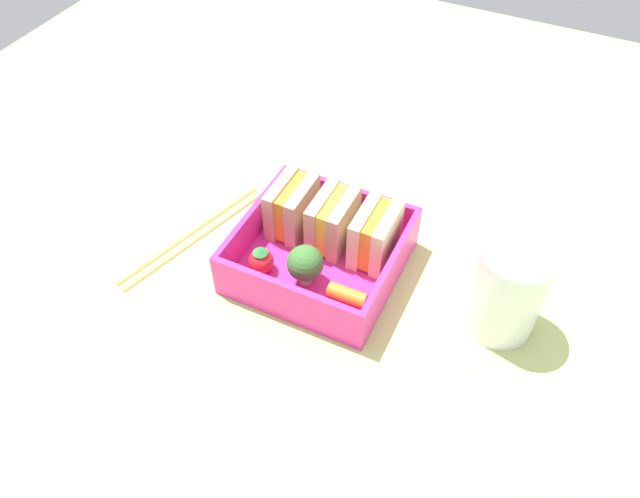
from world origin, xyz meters
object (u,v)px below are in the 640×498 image
sandwich_left (292,207)px  chopstick_pair (193,234)px  drinking_glass (508,290)px  strawberry_far_left (261,260)px  broccoli_floret (306,264)px  sandwich_center_left (333,220)px  carrot_stick_far_left (347,295)px  sandwich_center (375,235)px

sandwich_left → chopstick_pair: 11.10cm
sandwich_left → drinking_glass: 22.35cm
strawberry_far_left → broccoli_floret: broccoli_floret is taller
sandwich_center_left → drinking_glass: drinking_glass is taller
sandwich_left → strawberry_far_left: sandwich_left is taller
sandwich_center_left → drinking_glass: bearing=-6.0°
drinking_glass → carrot_stick_far_left: bearing=-161.0°
sandwich_center → drinking_glass: (13.22, -1.85, 0.74)cm
drinking_glass → sandwich_center: bearing=172.0°
sandwich_left → strawberry_far_left: 6.75cm
sandwich_center → carrot_stick_far_left: bearing=-90.4°
sandwich_center_left → drinking_glass: 17.85cm
broccoli_floret → carrot_stick_far_left: size_ratio=1.20×
chopstick_pair → drinking_glass: 32.03cm
sandwich_left → sandwich_center: bearing=0.0°
sandwich_center_left → chopstick_pair: 15.10cm
sandwich_left → carrot_stick_far_left: (8.99, -6.41, -2.08)cm
broccoli_floret → sandwich_center_left: bearing=91.1°
broccoli_floret → drinking_glass: size_ratio=0.47×
sandwich_left → broccoli_floret: size_ratio=1.31×
sandwich_center → chopstick_pair: sandwich_center is taller
carrot_stick_far_left → chopstick_pair: (-18.32, 1.62, -1.57)cm
sandwich_left → sandwich_center: size_ratio=1.00×
broccoli_floret → chopstick_pair: size_ratio=0.24×
sandwich_center_left → sandwich_center: size_ratio=1.00×
sandwich_center → chopstick_pair: (-18.37, -4.78, -3.65)cm
sandwich_center → carrot_stick_far_left: 6.74cm
sandwich_left → drinking_glass: size_ratio=0.62×
sandwich_center → strawberry_far_left: sandwich_center is taller
carrot_stick_far_left → broccoli_floret: bearing=176.1°
strawberry_far_left → carrot_stick_far_left: size_ratio=0.83×
drinking_glass → sandwich_center_left: bearing=174.0°
sandwich_left → chopstick_pair: sandwich_left is taller
sandwich_center → carrot_stick_far_left: size_ratio=1.57×
sandwich_center_left → strawberry_far_left: 8.12cm
strawberry_far_left → broccoli_floret: size_ratio=0.69×
sandwich_center_left → strawberry_far_left: size_ratio=1.90×
sandwich_center → chopstick_pair: bearing=-165.4°
broccoli_floret → sandwich_left: bearing=127.2°
sandwich_center_left → sandwich_left: bearing=180.0°
sandwich_center_left → drinking_glass: (17.74, -1.85, 0.74)cm
sandwich_left → strawberry_far_left: (0.01, -6.60, -1.44)cm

